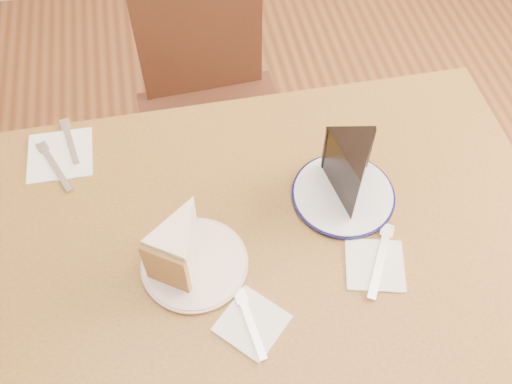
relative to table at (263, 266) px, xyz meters
The scene contains 14 objects.
ground 0.65m from the table, ahead, with size 4.00×4.00×0.00m, color #482613.
table is the anchor object (origin of this frame).
chair_far 0.63m from the table, 92.64° to the left, with size 0.45×0.45×0.86m.
plate_cream 0.18m from the table, 169.94° to the right, with size 0.20×0.20×0.01m, color white.
plate_navy 0.23m from the table, 22.62° to the left, with size 0.21×0.21×0.01m, color white.
carrot_cake 0.23m from the table, behind, with size 0.09×0.12×0.11m, color beige, non-canonical shape.
chocolate_cake 0.27m from the table, 21.71° to the left, with size 0.10×0.14×0.12m, color black, non-canonical shape.
napkin_cream 0.20m from the table, 108.34° to the right, with size 0.11×0.11×0.00m, color white.
napkin_navy 0.24m from the table, 24.30° to the right, with size 0.11×0.11×0.00m, color white.
napkin_spare 0.51m from the table, 142.80° to the left, with size 0.14×0.14×0.00m, color white.
fork_cream 0.20m from the table, 108.79° to the right, with size 0.01×0.14×0.00m, color silver.
knife_navy 0.25m from the table, 22.15° to the right, with size 0.02×0.17×0.00m, color silver.
fork_spare 0.52m from the table, 138.35° to the left, with size 0.01×0.14×0.00m, color silver.
knife_spare 0.50m from the table, 146.72° to the left, with size 0.01×0.16×0.00m, color silver.
Camera 1 is at (-0.12, -0.56, 1.74)m, focal length 40.00 mm.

